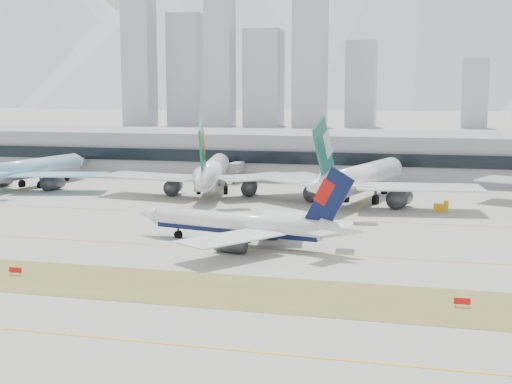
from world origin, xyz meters
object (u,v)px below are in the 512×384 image
(widebody_eva, at_px, (212,173))
(terminal, at_px, (324,154))
(taxiing_airliner, at_px, (245,225))
(widebody_korean, at_px, (28,170))
(widebody_cathay, at_px, (359,179))

(widebody_eva, relative_size, terminal, 0.22)
(taxiing_airliner, bearing_deg, terminal, -76.10)
(widebody_korean, distance_m, widebody_eva, 58.06)
(widebody_cathay, bearing_deg, widebody_eva, 96.02)
(widebody_korean, bearing_deg, terminal, -48.73)
(widebody_korean, relative_size, terminal, 0.21)
(taxiing_airliner, distance_m, widebody_eva, 68.00)
(widebody_korean, bearing_deg, widebody_cathay, -85.47)
(widebody_cathay, relative_size, terminal, 0.23)
(widebody_cathay, height_order, terminal, widebody_cathay)
(terminal, bearing_deg, widebody_cathay, -72.68)
(taxiing_airliner, relative_size, widebody_korean, 0.83)
(widebody_korean, xyz_separation_m, widebody_eva, (58.05, 0.33, 0.55))
(widebody_cathay, xyz_separation_m, terminal, (-18.62, 59.70, 1.15))
(taxiing_airliner, xyz_separation_m, terminal, (-3.10, 116.00, 3.63))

